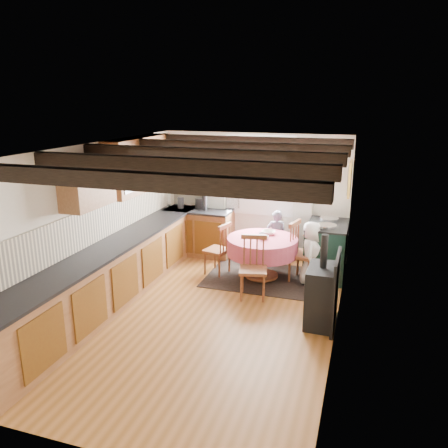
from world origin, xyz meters
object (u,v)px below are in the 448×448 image
(chair_near, at_px, (253,268))
(chair_right, at_px, (304,252))
(child_right, at_px, (311,253))
(cup, at_px, (262,235))
(child_far, at_px, (276,237))
(cast_iron_stove, at_px, (322,280))
(dining_table, at_px, (262,258))
(chair_left, at_px, (217,248))
(aga_range, at_px, (326,249))

(chair_near, bearing_deg, chair_right, 41.16)
(child_right, bearing_deg, cup, 86.94)
(chair_near, bearing_deg, child_far, 75.91)
(chair_near, relative_size, chair_right, 0.95)
(chair_near, relative_size, cast_iron_stove, 0.76)
(dining_table, xyz_separation_m, cup, (-0.02, 0.01, 0.41))
(chair_right, bearing_deg, chair_left, 108.36)
(aga_range, bearing_deg, cast_iron_stove, -86.53)
(dining_table, xyz_separation_m, aga_range, (1.04, 0.46, 0.12))
(child_right, bearing_deg, chair_right, 57.00)
(chair_right, bearing_deg, cast_iron_stove, -148.43)
(child_far, distance_m, cup, 0.78)
(chair_near, height_order, cup, chair_near)
(chair_near, xyz_separation_m, cast_iron_stove, (1.10, -0.54, 0.16))
(child_right, distance_m, cup, 0.88)
(chair_near, bearing_deg, child_right, 33.75)
(chair_left, height_order, cast_iron_stove, cast_iron_stove)
(child_far, bearing_deg, chair_near, 75.71)
(cast_iron_stove, bearing_deg, chair_left, 146.00)
(chair_right, xyz_separation_m, cast_iron_stove, (0.45, -1.43, 0.13))
(child_far, bearing_deg, chair_left, 28.42)
(aga_range, bearing_deg, child_right, -114.37)
(aga_range, relative_size, cast_iron_stove, 0.81)
(chair_left, height_order, aga_range, aga_range)
(chair_left, distance_m, cast_iron_stove, 2.36)
(aga_range, bearing_deg, chair_right, -130.70)
(aga_range, height_order, child_right, child_right)
(chair_left, xyz_separation_m, child_far, (0.90, 0.78, 0.05))
(aga_range, bearing_deg, cup, -157.07)
(chair_near, relative_size, cup, 9.89)
(dining_table, bearing_deg, child_right, -0.50)
(chair_near, relative_size, child_far, 0.94)
(chair_right, height_order, aga_range, chair_right)
(chair_left, relative_size, child_far, 0.90)
(chair_left, relative_size, child_right, 0.87)
(dining_table, distance_m, child_right, 0.85)
(cast_iron_stove, bearing_deg, chair_right, 107.35)
(cast_iron_stove, relative_size, cup, 13.02)
(chair_left, relative_size, cast_iron_stove, 0.73)
(dining_table, relative_size, cup, 12.11)
(chair_left, height_order, child_far, child_far)
(cast_iron_stove, height_order, child_far, cast_iron_stove)
(child_far, bearing_deg, child_right, 121.70)
(chair_near, distance_m, chair_left, 1.16)
(chair_right, xyz_separation_m, child_right, (0.12, -0.08, 0.02))
(aga_range, distance_m, child_right, 0.51)
(chair_right, bearing_deg, chair_near, 157.89)
(chair_left, bearing_deg, child_far, 145.91)
(chair_near, distance_m, child_far, 1.56)
(aga_range, relative_size, child_far, 1.00)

